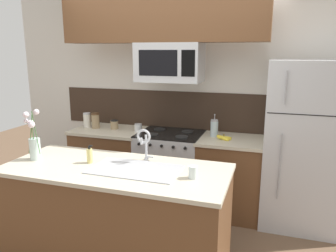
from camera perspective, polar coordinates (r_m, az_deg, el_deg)
ground_plane at (r=3.53m, az=-4.32°, el=-19.46°), size 10.00×10.00×0.00m
rear_partition at (r=4.16m, az=5.95°, el=4.73°), size 5.20×0.10×2.60m
splash_band at (r=4.20m, az=1.73°, el=2.80°), size 3.21×0.01×0.48m
back_counter_left at (r=4.39m, az=-9.88°, el=-6.32°), size 0.90×0.65×0.91m
back_counter_right at (r=3.94m, az=10.74°, el=-8.61°), size 0.74×0.65×0.91m
stove_range at (r=4.09m, az=0.38°, el=-7.51°), size 0.76×0.64×0.93m
microwave at (r=3.81m, az=0.31°, el=11.00°), size 0.74×0.40×0.44m
upper_cabinet_band at (r=3.83m, az=-1.02°, el=18.79°), size 2.34×0.34×0.60m
refrigerator at (r=3.82m, az=22.82°, el=-3.11°), size 0.86×0.74×1.80m
storage_jar_tall at (r=4.42m, az=-13.91°, el=1.01°), size 0.10×0.10×0.19m
storage_jar_medium at (r=4.35m, az=-12.51°, el=0.92°), size 0.10×0.10×0.20m
storage_jar_short at (r=4.26m, az=-9.32°, el=0.26°), size 0.10×0.10×0.11m
storage_jar_squat at (r=4.07m, az=-5.22°, el=-0.31°), size 0.09×0.09×0.10m
banana_bunch at (r=3.75m, az=9.68°, el=-2.04°), size 0.19×0.12×0.08m
french_press at (r=3.86m, az=8.06°, el=-0.35°), size 0.09×0.09×0.27m
island_counter at (r=3.07m, az=-8.87°, el=-15.11°), size 1.96×0.84×0.91m
kitchen_sink at (r=2.83m, az=-5.73°, el=-8.87°), size 0.76×0.44×0.16m
sink_faucet at (r=2.93m, az=-4.13°, el=-2.54°), size 0.14×0.14×0.31m
dish_soap_bottle at (r=3.01m, az=-13.49°, el=-5.02°), size 0.06×0.05×0.16m
drinking_glass at (r=2.60m, az=4.38°, el=-8.02°), size 0.07×0.07×0.10m
flower_vase at (r=3.23m, az=-22.30°, el=-2.73°), size 0.19×0.12×0.48m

